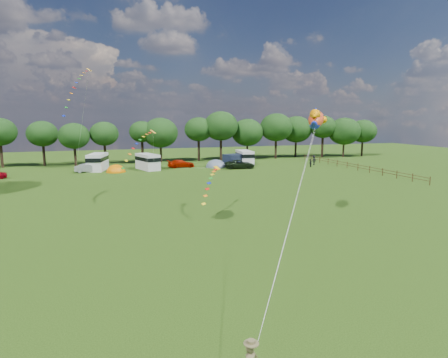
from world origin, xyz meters
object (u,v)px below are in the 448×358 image
object	(u,v)px
car_c	(181,164)
campervan_c	(148,161)
campervan_d	(245,157)
fish_kite	(316,119)
car_b	(88,168)
campervan_b	(98,161)
walker_a	(310,163)
car_d	(240,164)
tent_greyblue	(216,167)
tent_orange	(116,172)
walker_b	(314,160)

from	to	relation	value
car_c	campervan_c	bearing A→B (deg)	96.64
campervan_d	fish_kite	distance (m)	41.03
car_b	campervan_b	world-z (taller)	campervan_b
car_c	walker_a	world-z (taller)	walker_a
car_d	fish_kite	bearing A→B (deg)	178.45
car_c	fish_kite	world-z (taller)	fish_kite
car_d	tent_greyblue	world-z (taller)	car_d
tent_greyblue	fish_kite	bearing A→B (deg)	-93.67
campervan_c	tent_greyblue	size ratio (longest dim) A/B	1.47
campervan_b	car_c	bearing A→B (deg)	-79.25
tent_orange	walker_b	distance (m)	36.51
car_b	campervan_d	size ratio (longest dim) A/B	0.70
car_c	tent_greyblue	size ratio (longest dim) A/B	1.15
campervan_b	fish_kite	size ratio (longest dim) A/B	1.73
car_c	car_d	xyz separation A→B (m)	(9.71, -4.47, 0.04)
car_b	campervan_c	xyz separation A→B (m)	(9.76, 0.32, 0.75)
campervan_b	campervan_c	size ratio (longest dim) A/B	1.04
campervan_d	tent_greyblue	size ratio (longest dim) A/B	1.40
car_b	campervan_b	xyz separation A→B (m)	(1.48, 2.00, 0.83)
campervan_d	tent_orange	size ratio (longest dim) A/B	1.64
car_c	fish_kite	xyz separation A→B (m)	(3.75, -39.03, 8.07)
campervan_c	tent_orange	world-z (taller)	campervan_c
car_d	campervan_c	distance (m)	16.15
car_c	campervan_b	bearing A→B (deg)	84.25
car_c	campervan_c	xyz separation A→B (m)	(-6.06, -1.05, 0.76)
walker_a	car_c	bearing A→B (deg)	-56.71
car_c	tent_greyblue	world-z (taller)	same
tent_greyblue	car_b	bearing A→B (deg)	179.71
car_d	car_b	bearing A→B (deg)	91.33
tent_orange	walker_a	size ratio (longest dim) A/B	2.32
car_d	walker_a	world-z (taller)	walker_a
tent_orange	walker_b	bearing A→B (deg)	-2.27
campervan_b	walker_a	xyz separation A→B (m)	(36.94, -7.26, -0.78)
tent_orange	car_c	bearing A→B (deg)	12.34
car_c	campervan_d	distance (m)	12.52
fish_kite	campervan_d	bearing A→B (deg)	24.36
walker_a	walker_b	size ratio (longest dim) A/B	0.82
walker_b	car_b	bearing A→B (deg)	-20.92
car_c	campervan_b	xyz separation A→B (m)	(-14.34, 0.63, 0.83)
car_d	campervan_d	bearing A→B (deg)	-21.63
car_c	tent_greyblue	bearing A→B (deg)	-106.77
fish_kite	car_b	bearing A→B (deg)	64.33
campervan_d	tent_orange	world-z (taller)	campervan_d
car_c	fish_kite	bearing A→B (deg)	-177.74
car_d	tent_greyblue	bearing A→B (deg)	58.19
campervan_d	walker_a	size ratio (longest dim) A/B	3.80
walker_a	campervan_d	bearing A→B (deg)	-75.10
fish_kite	walker_b	xyz separation A→B (m)	(21.26, 35.07, -7.86)
campervan_b	tent_greyblue	world-z (taller)	campervan_b
tent_orange	walker_a	world-z (taller)	walker_a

